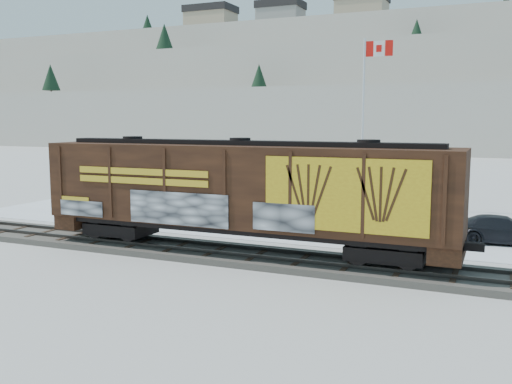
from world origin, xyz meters
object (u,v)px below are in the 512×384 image
at_px(car_silver, 194,212).
at_px(car_dark, 503,230).
at_px(flagpole, 364,148).
at_px(hopper_railcar, 240,189).
at_px(car_white, 355,223).

bearing_deg(car_silver, car_dark, -63.66).
distance_m(flagpole, car_dark, 12.46).
bearing_deg(hopper_railcar, car_dark, 36.33).
bearing_deg(car_white, hopper_railcar, 135.12).
bearing_deg(car_dark, car_white, 99.21).
distance_m(car_silver, car_dark, 16.43).
height_order(hopper_railcar, flagpole, flagpole).
bearing_deg(flagpole, hopper_railcar, -96.21).
bearing_deg(hopper_railcar, flagpole, 83.79).
relative_size(flagpole, car_silver, 2.86).
relative_size(flagpole, car_white, 2.40).
xyz_separation_m(hopper_railcar, flagpole, (1.73, 15.88, 1.12)).
distance_m(hopper_railcar, flagpole, 16.01).
relative_size(hopper_railcar, car_silver, 4.65).
relative_size(flagpole, car_dark, 2.43).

